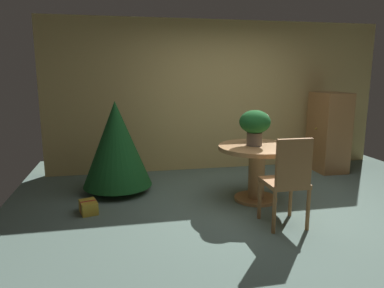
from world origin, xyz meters
The scene contains 8 objects.
ground_plane centered at (0.00, 0.00, 0.00)m, with size 6.60×6.60×0.00m, color slate.
back_wall_panel centered at (0.00, 2.20, 1.30)m, with size 6.00×0.10×2.60m, color tan.
round_dining_table centered at (0.04, 0.42, 0.53)m, with size 1.04×1.04×0.76m.
flower_vase centered at (0.00, 0.44, 1.05)m, with size 0.41×0.41×0.47m.
wooden_chair_near centered at (0.04, -0.48, 0.58)m, with size 0.44×0.45×1.03m.
holiday_tree centered at (-1.80, 1.15, 0.71)m, with size 0.98×0.98×1.32m.
gift_box_gold centered at (-2.16, 0.39, 0.08)m, with size 0.25×0.30×0.16m.
wooden_cabinet centered at (1.84, 1.61, 0.69)m, with size 0.51×0.67×1.38m.
Camera 1 is at (-1.75, -3.95, 1.71)m, focal length 33.35 mm.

